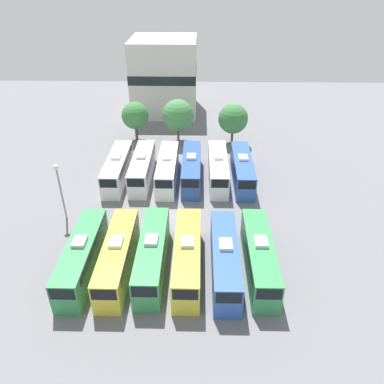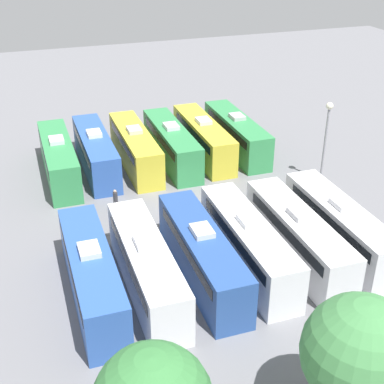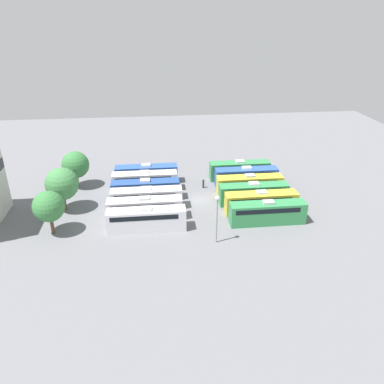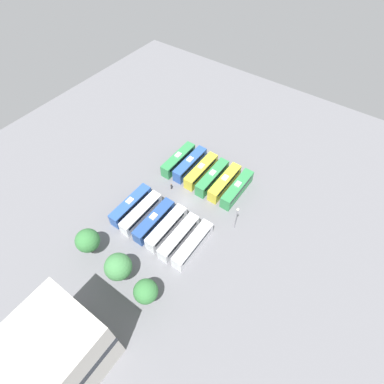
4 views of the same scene
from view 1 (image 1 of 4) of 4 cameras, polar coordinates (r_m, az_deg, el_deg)
ground_plane at (r=44.29m, az=-2.45°, el=-3.72°), size 116.64×116.64×0.00m
bus_0 at (r=37.61m, az=-16.38°, el=-9.20°), size 2.45×11.32×3.65m
bus_1 at (r=36.77m, az=-11.23°, el=-9.44°), size 2.45×11.32×3.65m
bus_2 at (r=36.52m, az=-6.06°, el=-9.26°), size 2.45×11.32×3.65m
bus_3 at (r=36.10m, az=-0.69°, el=-9.61°), size 2.45×11.32×3.65m
bus_4 at (r=35.96m, az=5.03°, el=-9.96°), size 2.45×11.32×3.65m
bus_5 at (r=36.69m, az=10.21°, el=-9.42°), size 2.45×11.32×3.65m
bus_6 at (r=51.93m, az=-11.27°, el=3.71°), size 2.45×11.32×3.65m
bus_7 at (r=51.54m, az=-7.59°, el=3.84°), size 2.45×11.32×3.65m
bus_8 at (r=50.88m, az=-3.75°, el=3.67°), size 2.45×11.32×3.65m
bus_9 at (r=50.88m, az=-0.09°, el=3.75°), size 2.45×11.32×3.65m
bus_10 at (r=51.02m, az=3.99°, el=3.75°), size 2.45×11.32×3.65m
bus_11 at (r=51.07m, az=7.68°, el=3.56°), size 2.45×11.32×3.65m
worker_person at (r=42.67m, az=4.24°, el=-3.97°), size 0.36×0.36×1.78m
light_pole at (r=43.80m, az=-19.60°, el=1.38°), size 0.60×0.60×7.08m
tree_0 at (r=62.81m, az=-8.66°, el=11.42°), size 4.40×4.40×6.50m
tree_1 at (r=61.50m, az=-2.16°, el=11.59°), size 5.12×5.12×7.12m
tree_2 at (r=61.22m, az=6.28°, el=11.04°), size 4.77×4.77×6.65m
depot_building at (r=75.68m, az=-4.19°, el=17.28°), size 12.17×12.74×13.75m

